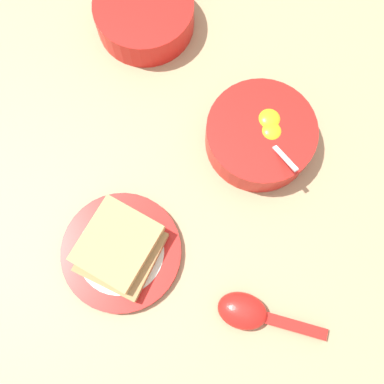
# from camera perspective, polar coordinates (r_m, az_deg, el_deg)

# --- Properties ---
(ground_plane) EXTENTS (3.00, 3.00, 0.00)m
(ground_plane) POSITION_cam_1_polar(r_m,az_deg,el_deg) (0.70, 1.25, 1.21)
(ground_plane) COLOR tan
(egg_bowl) EXTENTS (0.17, 0.17, 0.08)m
(egg_bowl) POSITION_cam_1_polar(r_m,az_deg,el_deg) (0.70, 8.66, 7.13)
(egg_bowl) COLOR red
(egg_bowl) RESTS_ON ground_plane
(toast_plate) EXTENTS (0.18, 0.18, 0.02)m
(toast_plate) POSITION_cam_1_polar(r_m,az_deg,el_deg) (0.67, -8.95, -7.52)
(toast_plate) COLOR red
(toast_plate) RESTS_ON ground_plane
(toast_sandwich) EXTENTS (0.11, 0.12, 0.04)m
(toast_sandwich) POSITION_cam_1_polar(r_m,az_deg,el_deg) (0.65, -9.25, -7.07)
(toast_sandwich) COLOR tan
(toast_sandwich) RESTS_ON toast_plate
(soup_spoon) EXTENTS (0.16, 0.06, 0.03)m
(soup_spoon) POSITION_cam_1_polar(r_m,az_deg,el_deg) (0.66, 7.44, -15.01)
(soup_spoon) COLOR red
(soup_spoon) RESTS_ON ground_plane
(congee_bowl) EXTENTS (0.16, 0.16, 0.05)m
(congee_bowl) POSITION_cam_1_polar(r_m,az_deg,el_deg) (0.80, -6.07, 21.58)
(congee_bowl) COLOR red
(congee_bowl) RESTS_ON ground_plane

